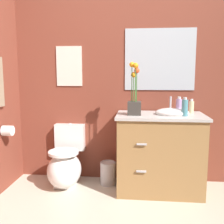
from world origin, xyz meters
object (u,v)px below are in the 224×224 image
vanity_cabinet (160,152)px  lotion_bottle (179,106)px  soap_bottle (191,107)px  wall_mirror (160,60)px  toilet (65,165)px  hand_wash_bottle (185,107)px  wall_poster (69,66)px  trash_bin (108,173)px  toilet_paper_roll (8,131)px  flower_vase (134,98)px

vanity_cabinet → lotion_bottle: size_ratio=5.55×
soap_bottle → wall_mirror: 0.65m
toilet → hand_wash_bottle: bearing=-4.8°
hand_wash_bottle → wall_poster: size_ratio=0.41×
trash_bin → toilet_paper_roll: bearing=-165.6°
wall_poster → toilet_paper_roll: (-0.57, -0.46, -0.70)m
vanity_cabinet → wall_mirror: bearing=90.5°
lotion_bottle → toilet_paper_roll: size_ratio=1.70×
wall_poster → flower_vase: bearing=-24.2°
vanity_cabinet → flower_vase: bearing=-168.2°
vanity_cabinet → wall_poster: 1.45m
wall_mirror → flower_vase: bearing=-128.5°
wall_poster → toilet: bearing=-90.0°
soap_bottle → vanity_cabinet: bearing=-162.3°
toilet → wall_poster: wall_poster is taller
vanity_cabinet → toilet_paper_roll: 1.67m
lotion_bottle → vanity_cabinet: bearing=-166.2°
lotion_bottle → wall_poster: size_ratio=0.40×
flower_vase → soap_bottle: (0.62, 0.17, -0.10)m
wall_poster → wall_mirror: (1.07, 0.00, 0.07)m
lotion_bottle → wall_mirror: wall_mirror is taller
toilet → soap_bottle: bearing=3.3°
trash_bin → flower_vase: bearing=-28.1°
hand_wash_bottle → trash_bin: bearing=167.3°
trash_bin → wall_poster: (-0.49, 0.19, 1.24)m
vanity_cabinet → soap_bottle: bearing=17.7°
trash_bin → wall_mirror: size_ratio=0.34×
lotion_bottle → trash_bin: (-0.78, 0.05, -0.81)m
flower_vase → lotion_bottle: size_ratio=2.95×
flower_vase → toilet_paper_roll: bearing=-175.3°
soap_bottle → toilet_paper_roll: 2.01m
lotion_bottle → hand_wash_bottle: (0.04, -0.13, 0.00)m
lotion_bottle → wall_mirror: bearing=128.7°
vanity_cabinet → toilet_paper_roll: size_ratio=9.43×
toilet_paper_roll → wall_mirror: bearing=15.8°
hand_wash_bottle → toilet_paper_roll: hand_wash_bottle is taller
lotion_bottle → wall_mirror: size_ratio=0.23×
soap_bottle → hand_wash_bottle: 0.22m
toilet → wall_poster: bearing=90.0°
trash_bin → toilet_paper_roll: 1.22m
toilet → lotion_bottle: bearing=1.0°
toilet → toilet_paper_roll: 0.75m
vanity_cabinet → flower_vase: (-0.28, -0.06, 0.59)m
flower_vase → wall_mirror: (0.28, 0.35, 0.42)m
vanity_cabinet → soap_bottle: size_ratio=6.54×
lotion_bottle → flower_vase: bearing=-167.4°
wall_mirror → vanity_cabinet: bearing=-89.5°
wall_mirror → trash_bin: bearing=-161.6°
toilet → vanity_cabinet: 1.09m
soap_bottle → trash_bin: bearing=-179.6°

